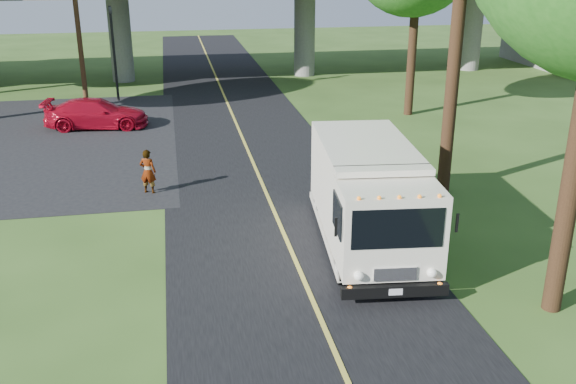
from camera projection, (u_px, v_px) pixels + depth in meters
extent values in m
plane|color=#324F1C|center=(337.00, 358.00, 13.38)|extent=(120.00, 120.00, 0.00)
cube|color=black|center=(265.00, 192.00, 22.57)|extent=(7.00, 90.00, 0.02)
cube|color=gold|center=(265.00, 191.00, 22.57)|extent=(0.12, 90.00, 0.01)
cube|color=slate|center=(563.00, 24.00, 46.01)|extent=(4.00, 10.00, 6.00)
cylinder|color=slate|center=(120.00, 39.00, 40.85)|extent=(1.40, 1.40, 5.40)
cylinder|color=slate|center=(305.00, 35.00, 42.89)|extent=(1.40, 1.40, 5.40)
cylinder|color=slate|center=(472.00, 31.00, 44.93)|extent=(1.40, 1.40, 5.40)
cylinder|color=black|center=(114.00, 54.00, 35.36)|extent=(0.14, 0.14, 5.20)
imported|color=black|center=(111.00, 17.00, 34.66)|extent=(0.18, 0.22, 1.10)
cylinder|color=#472D19|center=(78.00, 23.00, 32.60)|extent=(0.26, 0.26, 9.00)
cylinder|color=#382314|center=(574.00, 169.00, 14.00)|extent=(0.44, 0.44, 7.00)
cylinder|color=#382314|center=(452.00, 82.00, 21.35)|extent=(0.44, 0.44, 7.70)
cylinder|color=#382314|center=(412.00, 49.00, 32.14)|extent=(0.44, 0.44, 6.65)
cube|color=silver|center=(363.00, 179.00, 18.68)|extent=(2.92, 4.78, 2.33)
cube|color=silver|center=(388.00, 226.00, 15.73)|extent=(2.65, 2.10, 2.12)
cube|color=black|center=(398.00, 228.00, 14.76)|extent=(2.17, 0.30, 0.98)
cube|color=black|center=(395.00, 291.00, 15.22)|extent=(2.59, 0.44, 0.29)
cube|color=silver|center=(364.00, 229.00, 18.80)|extent=(3.06, 6.22, 0.19)
cylinder|color=black|center=(343.00, 266.00, 16.25)|extent=(0.38, 0.96, 0.93)
cylinder|color=black|center=(424.00, 263.00, 16.41)|extent=(0.38, 0.96, 0.93)
cylinder|color=black|center=(320.00, 203.00, 20.30)|extent=(0.38, 0.96, 0.93)
cylinder|color=black|center=(386.00, 201.00, 20.47)|extent=(0.38, 0.96, 0.93)
imported|color=#A90A1E|center=(97.00, 113.00, 30.53)|extent=(4.96, 2.38, 1.39)
imported|color=gray|center=(148.00, 172.00, 22.20)|extent=(0.68, 0.57, 1.59)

